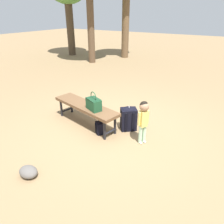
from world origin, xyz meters
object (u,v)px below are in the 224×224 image
backpack_small (99,127)px  backpack_large (129,118)px  handbag (94,104)px  park_bench (85,107)px  trail_rock (28,172)px  child_standing (144,116)px

backpack_small → backpack_large: bearing=48.5°
handbag → backpack_large: handbag is taller
park_bench → backpack_small: park_bench is taller
trail_rock → backpack_small: bearing=82.2°
park_bench → trail_rock: park_bench is taller
backpack_small → trail_rock: 1.52m
child_standing → trail_rock: (-1.04, -1.66, -0.46)m
handbag → trail_rock: handbag is taller
backpack_large → park_bench: bearing=-161.6°
park_bench → backpack_large: (0.85, 0.28, -0.13)m
child_standing → backpack_small: bearing=-169.4°
backpack_large → backpack_small: bearing=-131.5°
child_standing → trail_rock: bearing=-122.0°
park_bench → backpack_large: size_ratio=3.18×
handbag → trail_rock: (-0.04, -1.57, -0.50)m
handbag → child_standing: 1.00m
handbag → child_standing: (1.00, 0.09, -0.04)m
child_standing → backpack_small: child_standing is taller
park_bench → trail_rock: 1.72m
backpack_large → handbag: bearing=-146.1°
park_bench → backpack_small: (0.45, -0.17, -0.25)m
child_standing → backpack_large: child_standing is taller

